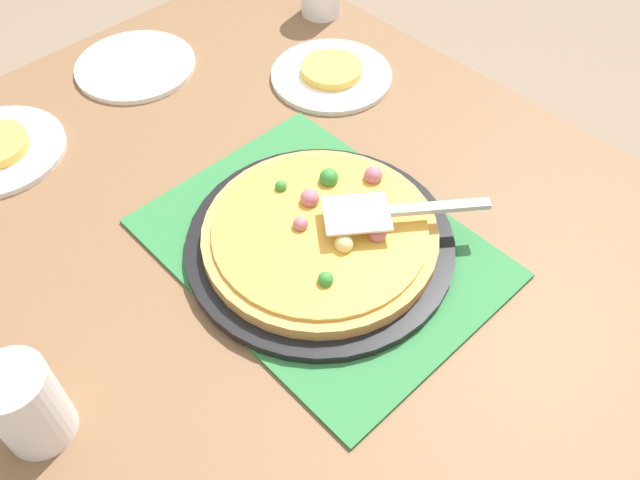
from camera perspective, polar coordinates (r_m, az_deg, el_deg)
ground_plane at (r=1.60m, az=0.00°, el=-18.08°), size 8.00×8.00×0.00m
dining_table at (r=1.03m, az=0.00°, el=-4.63°), size 1.40×1.00×0.75m
placemat at (r=0.94m, az=0.00°, el=-0.67°), size 0.48×0.36×0.01m
pizza_pan at (r=0.93m, az=0.00°, el=-0.28°), size 0.38×0.38×0.01m
pizza at (r=0.92m, az=0.07°, el=0.60°), size 0.33×0.33×0.05m
plate_far_right at (r=1.24m, az=0.99°, el=14.03°), size 0.22×0.22×0.01m
plate_side at (r=1.31m, az=-15.66°, el=14.29°), size 0.22×0.22×0.01m
served_slice_right at (r=1.23m, az=1.00°, el=14.52°), size 0.11×0.11×0.02m
cup_corner at (r=0.81m, az=-24.04°, el=-12.92°), size 0.08×0.08×0.12m
pizza_server at (r=0.90m, az=6.19°, el=2.51°), size 0.17×0.21×0.01m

